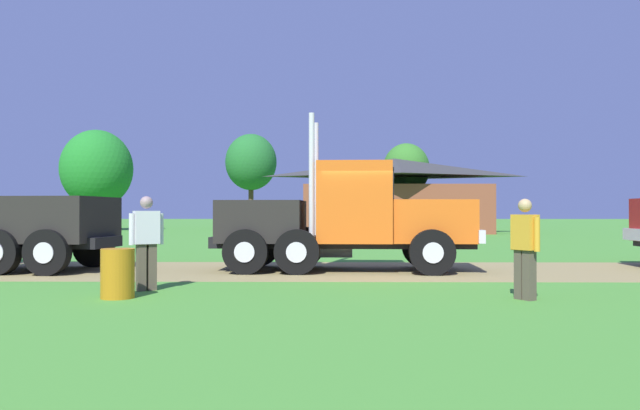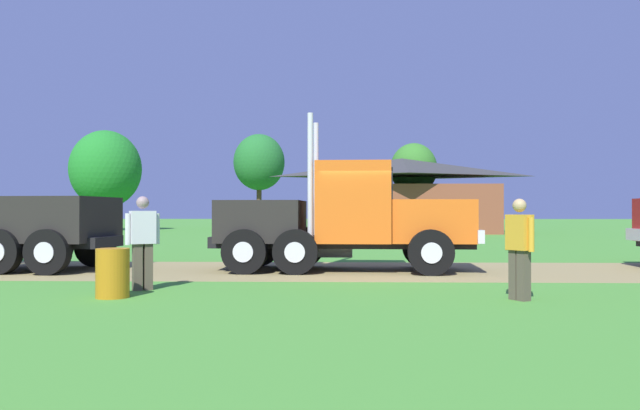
# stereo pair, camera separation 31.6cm
# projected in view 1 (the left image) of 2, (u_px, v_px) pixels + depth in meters

# --- Properties ---
(ground_plane) EXTENTS (200.00, 200.00, 0.00)m
(ground_plane) POSITION_uv_depth(u_px,v_px,m) (370.00, 271.00, 16.28)
(ground_plane) COLOR #458B30
(dirt_track) EXTENTS (120.00, 5.21, 0.01)m
(dirt_track) POSITION_uv_depth(u_px,v_px,m) (370.00, 271.00, 16.28)
(dirt_track) COLOR olive
(dirt_track) RESTS_ON ground_plane
(truck_foreground_white) EXTENTS (6.83, 2.78, 3.94)m
(truck_foreground_white) POSITION_uv_depth(u_px,v_px,m) (345.00, 220.00, 16.33)
(truck_foreground_white) COLOR black
(truck_foreground_white) RESTS_ON ground_plane
(visitor_standing_near) EXTENTS (0.58, 0.46, 1.82)m
(visitor_standing_near) POSITION_uv_depth(u_px,v_px,m) (146.00, 238.00, 12.25)
(visitor_standing_near) COLOR silver
(visitor_standing_near) RESTS_ON ground_plane
(visitor_by_barrel) EXTENTS (0.44, 0.54, 1.75)m
(visitor_by_barrel) POSITION_uv_depth(u_px,v_px,m) (525.00, 245.00, 10.99)
(visitor_by_barrel) COLOR gold
(visitor_by_barrel) RESTS_ON ground_plane
(steel_barrel) EXTENTS (0.58, 0.58, 0.87)m
(steel_barrel) POSITION_uv_depth(u_px,v_px,m) (118.00, 273.00, 11.17)
(steel_barrel) COLOR #B27214
(steel_barrel) RESTS_ON ground_plane
(shed_building) EXTENTS (13.08, 6.57, 5.16)m
(shed_building) POSITION_uv_depth(u_px,v_px,m) (394.00, 197.00, 43.98)
(shed_building) COLOR brown
(shed_building) RESTS_ON ground_plane
(tree_left) EXTENTS (5.47, 5.47, 7.79)m
(tree_left) POSITION_uv_depth(u_px,v_px,m) (97.00, 169.00, 49.00)
(tree_left) COLOR #513823
(tree_left) RESTS_ON ground_plane
(tree_mid) EXTENTS (4.45, 4.45, 8.21)m
(tree_mid) POSITION_uv_depth(u_px,v_px,m) (251.00, 162.00, 55.09)
(tree_mid) COLOR #513823
(tree_mid) RESTS_ON ground_plane
(tree_right) EXTENTS (3.36, 3.36, 6.40)m
(tree_right) POSITION_uv_depth(u_px,v_px,m) (406.00, 170.00, 45.74)
(tree_right) COLOR #513823
(tree_right) RESTS_ON ground_plane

